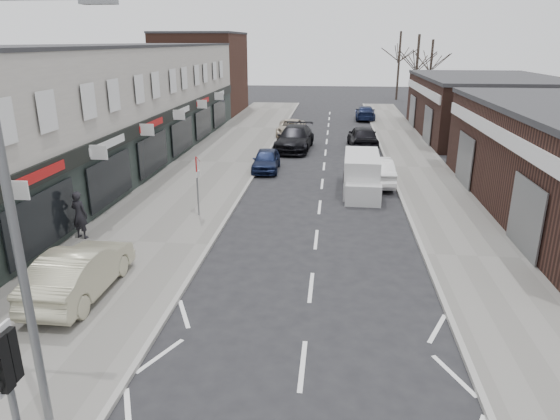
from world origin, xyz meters
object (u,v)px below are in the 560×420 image
(parked_car_left_a, at_px, (266,160))
(parked_car_left_c, at_px, (291,128))
(traffic_light, at_px, (6,373))
(parked_car_left_b, at_px, (295,138))
(parked_car_right_c, at_px, (365,113))
(white_van, at_px, (361,175))
(parked_car_right_b, at_px, (363,137))
(street_lamp, at_px, (21,214))
(pedestrian, at_px, (80,215))
(parked_car_right_a, at_px, (375,170))
(warning_sign, at_px, (197,169))
(sedan_on_pavement, at_px, (80,271))

(parked_car_left_a, xyz_separation_m, parked_car_left_c, (0.47, 11.46, 0.02))
(traffic_light, relative_size, parked_car_left_c, 0.66)
(parked_car_left_b, relative_size, parked_car_right_c, 1.23)
(white_van, height_order, parked_car_left_b, white_van)
(parked_car_left_a, height_order, parked_car_right_b, parked_car_right_b)
(parked_car_right_b, xyz_separation_m, parked_car_right_c, (0.90, 13.93, -0.16))
(traffic_light, height_order, parked_car_right_c, traffic_light)
(street_lamp, bearing_deg, pedestrian, 114.64)
(traffic_light, distance_m, parked_car_left_a, 22.68)
(parked_car_left_a, bearing_deg, parked_car_right_a, -21.42)
(warning_sign, height_order, pedestrian, warning_sign)
(parked_car_left_a, height_order, parked_car_left_b, parked_car_left_b)
(parked_car_left_a, distance_m, parked_car_left_b, 6.30)
(traffic_light, xyz_separation_m, parked_car_right_b, (7.00, 29.78, -1.59))
(warning_sign, bearing_deg, parked_car_left_b, 78.67)
(sedan_on_pavement, distance_m, pedestrian, 4.82)
(traffic_light, distance_m, parked_car_left_b, 28.90)
(parked_car_left_c, height_order, parked_car_right_b, parked_car_right_b)
(sedan_on_pavement, distance_m, parked_car_left_a, 16.31)
(sedan_on_pavement, bearing_deg, parked_car_left_c, -98.08)
(pedestrian, height_order, parked_car_right_a, pedestrian)
(street_lamp, bearing_deg, parked_car_right_b, 75.99)
(pedestrian, bearing_deg, parked_car_right_c, -96.27)
(white_van, xyz_separation_m, pedestrian, (-10.98, -7.87, 0.16))
(street_lamp, xyz_separation_m, sedan_on_pavement, (-2.27, 5.42, -3.76))
(pedestrian, bearing_deg, parked_car_left_b, -96.23)
(warning_sign, distance_m, pedestrian, 5.04)
(white_van, distance_m, sedan_on_pavement, 15.01)
(sedan_on_pavement, xyz_separation_m, parked_car_left_a, (3.39, 15.96, -0.22))
(street_lamp, relative_size, parked_car_right_c, 1.74)
(white_van, relative_size, parked_car_left_a, 1.31)
(sedan_on_pavement, xyz_separation_m, pedestrian, (-2.19, 4.29, 0.19))
(traffic_light, distance_m, parked_car_right_a, 21.70)
(parked_car_left_b, bearing_deg, traffic_light, -90.60)
(traffic_light, xyz_separation_m, sedan_on_pavement, (-2.39, 6.64, -1.55))
(pedestrian, height_order, parked_car_left_b, pedestrian)
(white_van, bearing_deg, parked_car_left_b, 114.54)
(parked_car_left_a, xyz_separation_m, parked_car_right_c, (6.90, 21.12, 0.03))
(parked_car_right_b, bearing_deg, traffic_light, 73.59)
(street_lamp, relative_size, parked_car_left_c, 1.70)
(sedan_on_pavement, height_order, pedestrian, pedestrian)
(traffic_light, bearing_deg, white_van, 71.19)
(street_lamp, bearing_deg, sedan_on_pavement, 112.72)
(pedestrian, xyz_separation_m, parked_car_right_b, (11.58, 18.85, -0.23))
(traffic_light, bearing_deg, parked_car_left_b, 85.63)
(pedestrian, distance_m, parked_car_left_b, 19.09)
(traffic_light, xyz_separation_m, parked_car_right_c, (7.90, 43.71, -1.75))
(white_van, xyz_separation_m, parked_car_left_c, (-4.93, 15.26, -0.24))
(traffic_light, bearing_deg, street_lamp, 95.88)
(warning_sign, relative_size, pedestrian, 1.45)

